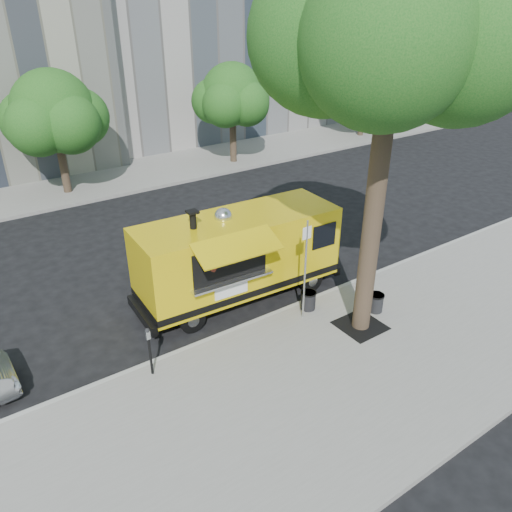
{
  "coord_description": "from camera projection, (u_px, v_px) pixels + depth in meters",
  "views": [
    {
      "loc": [
        -6.26,
        -10.56,
        8.33
      ],
      "look_at": [
        0.99,
        0.0,
        1.61
      ],
      "focal_mm": 35.0,
      "sensor_mm": 36.0,
      "label": 1
    }
  ],
  "objects": [
    {
      "name": "far_tree_c",
      "position": [
        232.0,
        95.0,
        26.05
      ],
      "size": [
        3.24,
        3.24,
        5.21
      ],
      "color": "#33261C",
      "rests_on": "far_sidewalk"
    },
    {
      "name": "far_tree_b",
      "position": [
        53.0,
        112.0,
        21.7
      ],
      "size": [
        3.6,
        3.6,
        5.5
      ],
      "color": "#33261C",
      "rests_on": "far_sidewalk"
    },
    {
      "name": "ground",
      "position": [
        228.0,
        313.0,
        14.71
      ],
      "size": [
        120.0,
        120.0,
        0.0
      ],
      "primitive_type": "plane",
      "color": "black",
      "rests_on": "ground"
    },
    {
      "name": "sidewalk",
      "position": [
        317.0,
        390.0,
        11.76
      ],
      "size": [
        60.0,
        6.0,
        0.15
      ],
      "primitive_type": "cube",
      "color": "gray",
      "rests_on": "ground"
    },
    {
      "name": "parking_meter",
      "position": [
        149.0,
        346.0,
        11.77
      ],
      "size": [
        0.11,
        0.11,
        1.33
      ],
      "color": "black",
      "rests_on": "sidewalk"
    },
    {
      "name": "far_sidewalk",
      "position": [
        84.0,
        184.0,
        24.53
      ],
      "size": [
        60.0,
        5.0,
        0.15
      ],
      "primitive_type": "cube",
      "color": "gray",
      "rests_on": "ground"
    },
    {
      "name": "street_tree",
      "position": [
        397.0,
        12.0,
        10.25
      ],
      "size": [
        4.68,
        4.68,
        10.27
      ],
      "color": "#33261C",
      "rests_on": "sidewalk"
    },
    {
      "name": "sign_post",
      "position": [
        305.0,
        265.0,
        13.5
      ],
      "size": [
        0.28,
        0.06,
        3.0
      ],
      "color": "silver",
      "rests_on": "sidewalk"
    },
    {
      "name": "tree_well",
      "position": [
        360.0,
        325.0,
        13.9
      ],
      "size": [
        1.2,
        1.2,
        0.02
      ],
      "primitive_type": "cube",
      "color": "black",
      "rests_on": "sidewalk"
    },
    {
      "name": "far_tree_d",
      "position": [
        366.0,
        75.0,
        31.14
      ],
      "size": [
        3.78,
        3.78,
        5.64
      ],
      "color": "#33261C",
      "rests_on": "far_sidewalk"
    },
    {
      "name": "trash_bin_right",
      "position": [
        376.0,
        302.0,
        14.43
      ],
      "size": [
        0.46,
        0.46,
        0.55
      ],
      "color": "black",
      "rests_on": "sidewalk"
    },
    {
      "name": "trash_bin_left",
      "position": [
        308.0,
        300.0,
        14.53
      ],
      "size": [
        0.46,
        0.46,
        0.56
      ],
      "color": "black",
      "rests_on": "sidewalk"
    },
    {
      "name": "food_truck",
      "position": [
        238.0,
        255.0,
        14.81
      ],
      "size": [
        6.5,
        3.11,
        3.15
      ],
      "rotation": [
        0.0,
        0.0,
        -0.05
      ],
      "color": "yellow",
      "rests_on": "ground"
    },
    {
      "name": "curb",
      "position": [
        246.0,
        326.0,
        14.0
      ],
      "size": [
        60.0,
        0.14,
        0.16
      ],
      "primitive_type": "cube",
      "color": "#999993",
      "rests_on": "ground"
    }
  ]
}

